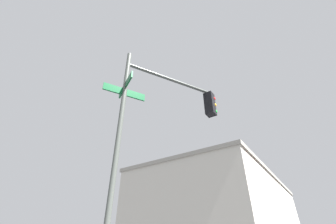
% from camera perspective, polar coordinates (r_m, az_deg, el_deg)
% --- Properties ---
extents(traffic_signal_near, '(1.88, 3.19, 6.14)m').
position_cam_1_polar(traffic_signal_near, '(5.82, -0.22, -1.48)').
color(traffic_signal_near, '#474C47').
rests_on(traffic_signal_near, ground_plane).
extents(building_stucco, '(14.38, 26.23, 9.27)m').
position_cam_1_polar(building_stucco, '(32.84, 15.10, -25.49)').
color(building_stucco, beige).
rests_on(building_stucco, ground_plane).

